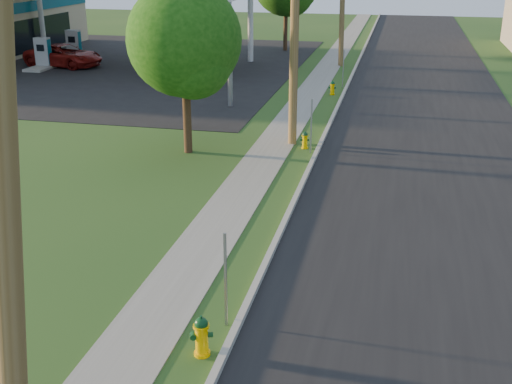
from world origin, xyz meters
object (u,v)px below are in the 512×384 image
utility_pole_mid (295,10)px  fuel_pump_nw (44,57)px  car_red (64,55)px  tree_verge (186,44)px  hydrant_far (332,88)px  fuel_pump_se (201,52)px  hydrant_near (202,336)px  fuel_pump_sw (74,48)px  hydrant_mid (305,140)px  car_silver (195,57)px  utility_pole_near (3,181)px  fuel_pump_ne (181,62)px

utility_pole_mid → fuel_pump_nw: utility_pole_mid is taller
fuel_pump_nw → car_red: fuel_pump_nw is taller
tree_verge → hydrant_far: (3.97, 11.15, -3.56)m
fuel_pump_se → hydrant_far: 12.25m
hydrant_near → fuel_pump_nw: bearing=124.7°
fuel_pump_sw → hydrant_near: 36.03m
hydrant_mid → fuel_pump_sw: bearing=136.5°
fuel_pump_nw → fuel_pump_sw: same height
fuel_pump_nw → hydrant_near: fuel_pump_nw is taller
tree_verge → hydrant_mid: bearing=20.0°
hydrant_near → car_silver: 30.11m
hydrant_near → hydrant_far: 23.05m
fuel_pump_nw → hydrant_mid: fuel_pump_nw is taller
fuel_pump_sw → fuel_pump_se: 9.00m
hydrant_mid → tree_verge: bearing=-160.0°
utility_pole_near → fuel_pump_nw: (-17.90, 31.00, -4.08)m
fuel_pump_ne → fuel_pump_se: size_ratio=1.00×
fuel_pump_ne → fuel_pump_se: (0.00, 4.00, 0.00)m
fuel_pump_se → car_silver: (0.27, -2.23, 0.03)m
utility_pole_near → fuel_pump_nw: size_ratio=2.96×
hydrant_near → hydrant_mid: bearing=90.5°
utility_pole_mid → fuel_pump_ne: bearing=124.4°
fuel_pump_nw → tree_verge: size_ratio=0.53×
car_red → car_silver: (8.38, 0.89, 0.05)m
utility_pole_mid → tree_verge: size_ratio=1.61×
utility_pole_near → hydrant_mid: size_ratio=14.22×
tree_verge → hydrant_far: 12.36m
utility_pole_mid → fuel_pump_sw: bearing=136.5°
fuel_pump_se → hydrant_mid: fuel_pump_se is taller
hydrant_far → car_red: 18.15m
utility_pole_mid → car_red: utility_pole_mid is taller
hydrant_near → hydrant_mid: (-0.11, 13.36, -0.07)m
utility_pole_near → fuel_pump_sw: size_ratio=2.96×
fuel_pump_ne → car_silver: fuel_pump_ne is taller
fuel_pump_sw → hydrant_mid: (18.46, -17.51, -0.40)m
fuel_pump_nw → tree_verge: tree_verge is taller
fuel_pump_sw → hydrant_far: (18.42, -7.81, -0.37)m
utility_pole_mid → car_red: bearing=140.8°
fuel_pump_sw → fuel_pump_nw: bearing=-90.0°
hydrant_mid → car_silver: size_ratio=0.15×
utility_pole_near → utility_pole_mid: (-0.00, 18.00, 0.15)m
fuel_pump_sw → hydrant_mid: fuel_pump_sw is taller
utility_pole_near → fuel_pump_nw: bearing=120.0°
utility_pole_near → fuel_pump_nw: 36.03m
tree_verge → hydrant_far: tree_verge is taller
utility_pole_mid → tree_verge: bearing=-150.3°
hydrant_near → car_red: 32.90m
fuel_pump_sw → car_silver: 9.54m
hydrant_near → car_red: bearing=122.5°
hydrant_mid → hydrant_far: hydrant_far is taller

